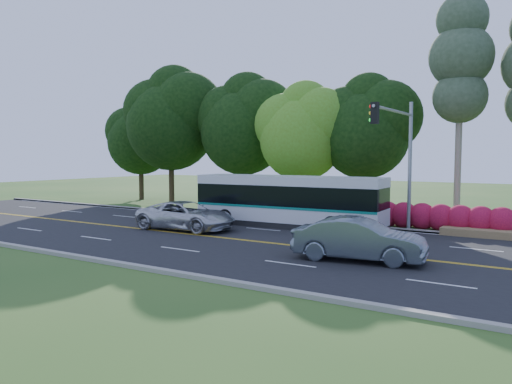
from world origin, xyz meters
The scene contains 12 objects.
ground centered at (0.00, 0.00, 0.00)m, with size 120.00×120.00×0.00m, color #28521B.
road centered at (0.00, 0.00, 0.01)m, with size 60.00×14.00×0.02m, color black.
curb_north centered at (0.00, 7.15, 0.07)m, with size 60.00×0.30×0.15m, color gray.
curb_south centered at (0.00, -7.15, 0.07)m, with size 60.00×0.30×0.15m, color gray.
grass_verge centered at (0.00, 9.00, 0.05)m, with size 60.00×4.00×0.10m, color #28521B.
lane_markings centered at (-0.09, 0.00, 0.02)m, with size 57.60×13.82×0.00m.
tree_row centered at (-5.15, 12.13, 6.73)m, with size 44.70×9.10×13.84m.
bougainvillea_hedge centered at (7.18, 8.15, 0.72)m, with size 9.50×2.25×1.50m.
traffic_signal centered at (6.49, 5.40, 4.67)m, with size 0.42×6.10×7.00m.
transit_bus centered at (0.12, 5.22, 1.47)m, with size 11.28×2.90×2.93m.
sedan centered at (7.00, -1.55, 0.86)m, with size 1.78×5.09×1.68m, color slate.
suv centered at (-4.05, 1.11, 0.80)m, with size 2.60×5.65×1.57m, color silver.
Camera 1 is at (13.93, -19.99, 4.15)m, focal length 35.00 mm.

